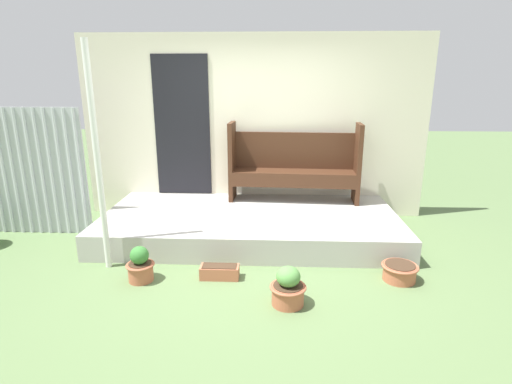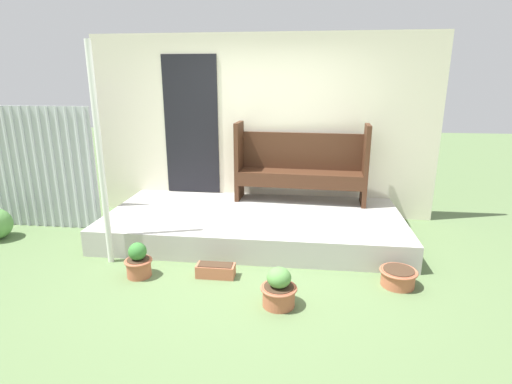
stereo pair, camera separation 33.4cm
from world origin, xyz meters
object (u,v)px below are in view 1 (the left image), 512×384
at_px(support_post, 98,161).
at_px(planter_box_rect, 220,272).
at_px(bench, 294,162).
at_px(flower_pot_left, 140,266).
at_px(flower_pot_right, 400,271).
at_px(flower_pot_middle, 288,288).

xyz_separation_m(support_post, planter_box_rect, (1.25, -0.21, -1.11)).
bearing_deg(bench, flower_pot_left, -127.54).
bearing_deg(bench, flower_pot_right, -57.36).
bearing_deg(flower_pot_middle, flower_pot_left, 165.63).
distance_m(support_post, flower_pot_right, 3.28).
distance_m(flower_pot_left, planter_box_rect, 0.80).
bearing_deg(flower_pot_left, bench, 49.51).
distance_m(flower_pot_left, flower_pot_right, 2.64).
distance_m(flower_pot_middle, planter_box_rect, 0.84).
bearing_deg(support_post, planter_box_rect, -9.53).
relative_size(bench, flower_pot_middle, 4.92).
bearing_deg(flower_pot_left, support_post, 146.99).
relative_size(support_post, planter_box_rect, 5.92).
xyz_separation_m(bench, flower_pot_right, (1.01, -1.77, -0.76)).
distance_m(support_post, planter_box_rect, 1.69).
bearing_deg(planter_box_rect, support_post, 170.47).
bearing_deg(planter_box_rect, flower_pot_right, 1.23).
bearing_deg(flower_pot_left, flower_pot_middle, -14.37).
bearing_deg(support_post, flower_pot_right, -3.16).
height_order(flower_pot_right, planter_box_rect, flower_pot_right).
relative_size(support_post, flower_pot_middle, 6.38).
xyz_separation_m(bench, planter_box_rect, (-0.83, -1.81, -0.78)).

